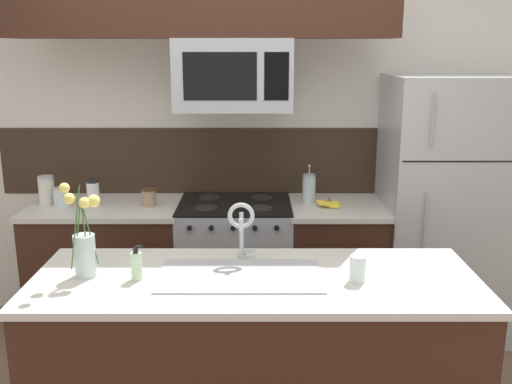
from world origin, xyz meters
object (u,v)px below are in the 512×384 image
Objects in this scene: microwave at (233,75)px; drinking_glass at (358,269)px; banana_bunch at (329,204)px; storage_jar_tall at (47,190)px; flower_vase at (84,248)px; dish_soap_bottle at (136,266)px; stove_range at (235,267)px; french_press at (309,189)px; refrigerator at (448,207)px; storage_jar_short at (93,193)px; storage_jar_squat at (149,197)px; storage_jar_medium at (61,197)px; sink_faucet at (241,223)px.

drinking_glass is (0.61, -1.29, -0.81)m from microwave.
storage_jar_tall is at bearing 177.12° from banana_bunch.
flower_vase is (-0.65, -1.22, -0.73)m from microwave.
dish_soap_bottle is 0.26m from flower_vase.
stove_range is 3.48× the size of french_press.
refrigerator reaches higher than stove_range.
storage_jar_short is at bearing 140.23° from drinking_glass.
storage_jar_squat is 1.09m from french_press.
dish_soap_bottle is at bearing -66.64° from storage_jar_short.
banana_bunch is at bearing -0.94° from storage_jar_medium.
microwave reaches higher than refrigerator.
storage_jar_tall reaches higher than dish_soap_bottle.
drinking_glass is (0.53, -0.26, -0.14)m from sink_faucet.
refrigerator reaches higher than french_press.
storage_jar_squat is (-0.58, 0.00, -0.81)m from microwave.
french_press is 2.18× the size of drinking_glass.
sink_faucet is (-1.39, -1.07, 0.22)m from refrigerator.
microwave is 3.87× the size of storage_jar_tall.
storage_jar_tall is 1.09× the size of storage_jar_short.
microwave is at bearing 93.99° from sink_faucet.
stove_range is 3.04× the size of sink_faucet.
refrigerator is 2.74m from storage_jar_tall.
storage_jar_tall is at bearing 177.51° from microwave.
storage_jar_short is 0.66× the size of french_press.
sink_faucet is at bearing -45.41° from storage_jar_short.
sink_faucet reaches higher than banana_bunch.
storage_jar_squat is at bearing 177.94° from banana_bunch.
storage_jar_short is at bearing 7.08° from storage_jar_medium.
refrigerator is at bearing 0.79° from stove_range.
storage_jar_tall is 1.02× the size of banana_bunch.
sink_faucet is 1.85× the size of dish_soap_bottle.
stove_range is at bearing 93.91° from sink_faucet.
storage_jar_short is (0.33, -0.04, -0.01)m from storage_jar_tall.
storage_jar_tall is 0.63× the size of sink_faucet.
dish_soap_bottle is (0.76, -1.25, 0.00)m from storage_jar_medium.
french_press is 1.62m from dish_soap_bottle.
banana_bunch is at bearing -43.85° from french_press.
flower_vase reaches higher than drinking_glass.
microwave is 1.50m from storage_jar_tall.
microwave is at bearing 115.24° from drinking_glass.
refrigerator is at bearing 5.65° from banana_bunch.
storage_jar_medium is at bearing 179.06° from banana_bunch.
flower_vase is at bearing -137.27° from banana_bunch.
microwave is 1.23m from storage_jar_short.
sink_faucet is (0.65, -1.03, 0.14)m from storage_jar_squat.
flower_vase is at bearing -131.51° from french_press.
refrigerator is 9.22× the size of storage_jar_tall.
storage_jar_medium reaches higher than drinking_glass.
storage_jar_medium reaches higher than stove_range.
banana_bunch is (1.21, -0.04, -0.04)m from storage_jar_squat.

